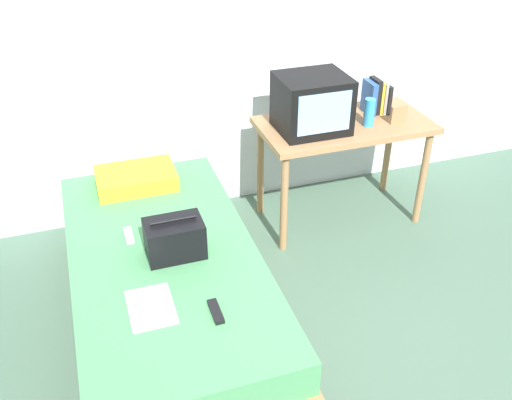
{
  "coord_description": "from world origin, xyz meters",
  "views": [
    {
      "loc": [
        -1.19,
        -1.68,
        2.36
      ],
      "look_at": [
        -0.26,
        1.09,
        0.51
      ],
      "focal_mm": 39.89,
      "sensor_mm": 36.0,
      "label": 1
    }
  ],
  "objects_px": {
    "pillow": "(136,178)",
    "magazine": "(151,307)",
    "remote_silver": "(129,235)",
    "handbag": "(175,238)",
    "tv": "(312,103)",
    "picture_frame": "(398,115)",
    "book_row": "(376,97)",
    "desk": "(344,136)",
    "bed": "(167,289)",
    "remote_dark": "(216,311)",
    "water_bottle": "(369,112)"
  },
  "relations": [
    {
      "from": "desk",
      "to": "remote_silver",
      "type": "distance_m",
      "value": 1.63
    },
    {
      "from": "pillow",
      "to": "remote_silver",
      "type": "height_order",
      "value": "pillow"
    },
    {
      "from": "picture_frame",
      "to": "handbag",
      "type": "xyz_separation_m",
      "value": [
        -1.65,
        -0.62,
        -0.21
      ]
    },
    {
      "from": "desk",
      "to": "remote_silver",
      "type": "xyz_separation_m",
      "value": [
        -1.54,
        -0.51,
        -0.14
      ]
    },
    {
      "from": "handbag",
      "to": "bed",
      "type": "bearing_deg",
      "value": 150.35
    },
    {
      "from": "magazine",
      "to": "picture_frame",
      "type": "bearing_deg",
      "value": 28.01
    },
    {
      "from": "remote_dark",
      "to": "remote_silver",
      "type": "bearing_deg",
      "value": 112.19
    },
    {
      "from": "remote_silver",
      "to": "picture_frame",
      "type": "bearing_deg",
      "value": 11.63
    },
    {
      "from": "pillow",
      "to": "handbag",
      "type": "relative_size",
      "value": 1.63
    },
    {
      "from": "picture_frame",
      "to": "pillow",
      "type": "relative_size",
      "value": 0.25
    },
    {
      "from": "bed",
      "to": "remote_silver",
      "type": "relative_size",
      "value": 13.89
    },
    {
      "from": "book_row",
      "to": "handbag",
      "type": "bearing_deg",
      "value": -152.46
    },
    {
      "from": "picture_frame",
      "to": "handbag",
      "type": "distance_m",
      "value": 1.78
    },
    {
      "from": "bed",
      "to": "picture_frame",
      "type": "bearing_deg",
      "value": 18.7
    },
    {
      "from": "book_row",
      "to": "pillow",
      "type": "distance_m",
      "value": 1.72
    },
    {
      "from": "bed",
      "to": "pillow",
      "type": "bearing_deg",
      "value": 92.19
    },
    {
      "from": "desk",
      "to": "magazine",
      "type": "xyz_separation_m",
      "value": [
        -1.52,
        -1.11,
        -0.14
      ]
    },
    {
      "from": "handbag",
      "to": "remote_dark",
      "type": "relative_size",
      "value": 1.92
    },
    {
      "from": "desk",
      "to": "book_row",
      "type": "distance_m",
      "value": 0.36
    },
    {
      "from": "tv",
      "to": "picture_frame",
      "type": "bearing_deg",
      "value": -9.81
    },
    {
      "from": "bed",
      "to": "water_bottle",
      "type": "relative_size",
      "value": 10.74
    },
    {
      "from": "desk",
      "to": "remote_silver",
      "type": "height_order",
      "value": "desk"
    },
    {
      "from": "bed",
      "to": "water_bottle",
      "type": "bearing_deg",
      "value": 22.13
    },
    {
      "from": "book_row",
      "to": "picture_frame",
      "type": "bearing_deg",
      "value": -76.57
    },
    {
      "from": "pillow",
      "to": "remote_dark",
      "type": "distance_m",
      "value": 1.29
    },
    {
      "from": "magazine",
      "to": "bed",
      "type": "bearing_deg",
      "value": 71.62
    },
    {
      "from": "bed",
      "to": "pillow",
      "type": "xyz_separation_m",
      "value": [
        -0.03,
        0.74,
        0.31
      ]
    },
    {
      "from": "remote_dark",
      "to": "desk",
      "type": "bearing_deg",
      "value": 44.85
    },
    {
      "from": "book_row",
      "to": "remote_dark",
      "type": "height_order",
      "value": "book_row"
    },
    {
      "from": "tv",
      "to": "remote_silver",
      "type": "xyz_separation_m",
      "value": [
        -1.28,
        -0.49,
        -0.42
      ]
    },
    {
      "from": "water_bottle",
      "to": "remote_dark",
      "type": "height_order",
      "value": "water_bottle"
    },
    {
      "from": "pillow",
      "to": "magazine",
      "type": "distance_m",
      "value": 1.15
    },
    {
      "from": "pillow",
      "to": "magazine",
      "type": "xyz_separation_m",
      "value": [
        -0.11,
        -1.15,
        -0.05
      ]
    },
    {
      "from": "bed",
      "to": "book_row",
      "type": "distance_m",
      "value": 1.95
    },
    {
      "from": "picture_frame",
      "to": "book_row",
      "type": "bearing_deg",
      "value": 103.43
    },
    {
      "from": "bed",
      "to": "remote_dark",
      "type": "height_order",
      "value": "remote_dark"
    },
    {
      "from": "tv",
      "to": "book_row",
      "type": "distance_m",
      "value": 0.55
    },
    {
      "from": "bed",
      "to": "remote_dark",
      "type": "distance_m",
      "value": 0.62
    },
    {
      "from": "handbag",
      "to": "pillow",
      "type": "bearing_deg",
      "value": 96.61
    },
    {
      "from": "remote_silver",
      "to": "pillow",
      "type": "bearing_deg",
      "value": 77.1
    },
    {
      "from": "pillow",
      "to": "remote_dark",
      "type": "height_order",
      "value": "pillow"
    },
    {
      "from": "book_row",
      "to": "magazine",
      "type": "relative_size",
      "value": 0.84
    },
    {
      "from": "desk",
      "to": "water_bottle",
      "type": "height_order",
      "value": "water_bottle"
    },
    {
      "from": "magazine",
      "to": "remote_silver",
      "type": "xyz_separation_m",
      "value": [
        -0.02,
        0.6,
        0.01
      ]
    },
    {
      "from": "book_row",
      "to": "remote_silver",
      "type": "bearing_deg",
      "value": -161.61
    },
    {
      "from": "tv",
      "to": "remote_silver",
      "type": "relative_size",
      "value": 3.06
    },
    {
      "from": "bed",
      "to": "water_bottle",
      "type": "distance_m",
      "value": 1.74
    },
    {
      "from": "book_row",
      "to": "picture_frame",
      "type": "distance_m",
      "value": 0.23
    },
    {
      "from": "magazine",
      "to": "remote_dark",
      "type": "xyz_separation_m",
      "value": [
        0.28,
        -0.13,
        0.01
      ]
    },
    {
      "from": "tv",
      "to": "water_bottle",
      "type": "bearing_deg",
      "value": -9.88
    }
  ]
}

